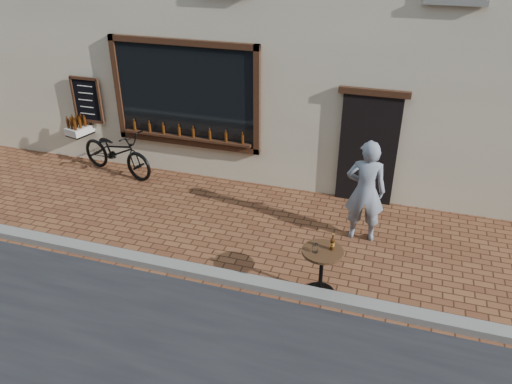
% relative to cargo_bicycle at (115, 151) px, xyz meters
% --- Properties ---
extents(ground, '(90.00, 90.00, 0.00)m').
position_rel_cargo_bicycle_xyz_m(ground, '(3.51, -3.05, -0.53)').
color(ground, brown).
rests_on(ground, ground).
extents(kerb, '(90.00, 0.25, 0.12)m').
position_rel_cargo_bicycle_xyz_m(kerb, '(3.51, -2.85, -0.47)').
color(kerb, slate).
rests_on(kerb, ground).
extents(cargo_bicycle, '(2.37, 1.18, 1.12)m').
position_rel_cargo_bicycle_xyz_m(cargo_bicycle, '(0.00, 0.00, 0.00)').
color(cargo_bicycle, black).
rests_on(cargo_bicycle, ground).
extents(bistro_table, '(0.61, 0.61, 1.05)m').
position_rel_cargo_bicycle_xyz_m(bistro_table, '(5.15, -2.70, 0.03)').
color(bistro_table, black).
rests_on(bistro_table, ground).
extents(pedestrian, '(0.72, 0.50, 1.87)m').
position_rel_cargo_bicycle_xyz_m(pedestrian, '(5.54, -0.97, 0.40)').
color(pedestrian, slate).
rests_on(pedestrian, ground).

